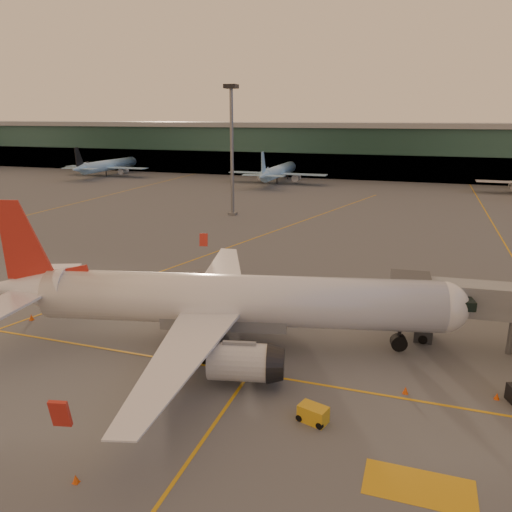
% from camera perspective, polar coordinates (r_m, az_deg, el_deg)
% --- Properties ---
extents(ground, '(600.00, 600.00, 0.00)m').
position_cam_1_polar(ground, '(38.59, -10.53, -15.27)').
color(ground, '#4C4F54').
rests_on(ground, ground).
extents(taxi_markings, '(100.12, 173.00, 0.01)m').
position_cam_1_polar(taxi_markings, '(79.47, 0.27, 1.37)').
color(taxi_markings, gold).
rests_on(taxi_markings, ground).
extents(terminal, '(400.00, 20.00, 17.60)m').
position_cam_1_polar(terminal, '(171.60, 13.14, 11.67)').
color(terminal, '#19382D').
rests_on(terminal, ground).
extents(mast_west_near, '(2.40, 2.40, 25.60)m').
position_cam_1_polar(mast_west_near, '(101.64, -2.79, 12.98)').
color(mast_west_near, slate).
rests_on(mast_west_near, ground).
extents(distant_aircraft_row, '(225.00, 34.00, 13.00)m').
position_cam_1_polar(distant_aircraft_row, '(163.90, -7.20, 8.70)').
color(distant_aircraft_row, '#96CCFB').
rests_on(distant_aircraft_row, ground).
extents(main_airplane, '(41.92, 38.14, 12.78)m').
position_cam_1_polar(main_airplane, '(43.55, -3.81, -5.23)').
color(main_airplane, white).
rests_on(main_airplane, ground).
extents(catering_truck, '(5.85, 4.21, 4.17)m').
position_cam_1_polar(catering_truck, '(46.16, -7.00, -6.46)').
color(catering_truck, red).
rests_on(catering_truck, ground).
extents(gpu_cart, '(2.20, 1.68, 1.14)m').
position_cam_1_polar(gpu_cart, '(35.03, 6.53, -17.52)').
color(gpu_cart, gold).
rests_on(gpu_cart, ground).
extents(cone_nose, '(0.39, 0.39, 0.50)m').
position_cam_1_polar(cone_nose, '(41.15, 25.82, -14.22)').
color(cone_nose, '#E24D0B').
rests_on(cone_nose, ground).
extents(cone_tail, '(0.47, 0.47, 0.60)m').
position_cam_1_polar(cone_tail, '(55.02, -24.28, -6.40)').
color(cone_tail, '#E24D0B').
rests_on(cone_tail, ground).
extents(cone_wing_right, '(0.40, 0.40, 0.51)m').
position_cam_1_polar(cone_wing_right, '(31.98, -19.91, -22.83)').
color(cone_wing_right, '#E24D0B').
rests_on(cone_wing_right, ground).
extents(cone_wing_left, '(0.45, 0.45, 0.58)m').
position_cam_1_polar(cone_wing_left, '(61.49, 2.62, -2.71)').
color(cone_wing_left, '#E24D0B').
rests_on(cone_wing_left, ground).
extents(cone_fwd, '(0.43, 0.43, 0.55)m').
position_cam_1_polar(cone_fwd, '(39.51, 16.72, -14.48)').
color(cone_fwd, '#E24D0B').
rests_on(cone_fwd, ground).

